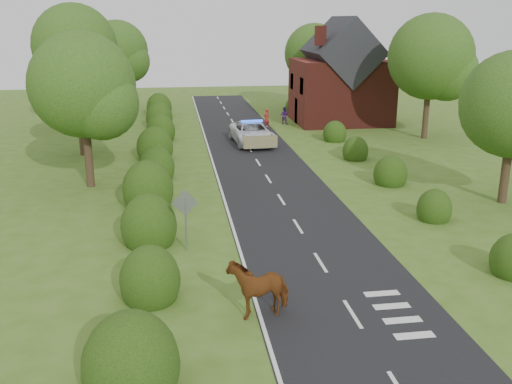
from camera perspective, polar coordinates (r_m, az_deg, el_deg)
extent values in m
plane|color=#43651A|center=(22.00, 6.46, -7.06)|extent=(120.00, 120.00, 0.00)
cube|color=black|center=(35.93, 0.45, 2.58)|extent=(6.00, 70.00, 0.02)
cube|color=white|center=(18.55, 9.63, -11.92)|extent=(0.12, 1.80, 0.01)
cube|color=white|center=(21.99, 6.47, -7.00)|extent=(0.12, 1.80, 0.01)
cube|color=white|center=(25.59, 4.22, -3.43)|extent=(0.12, 1.80, 0.01)
cube|color=white|center=(29.29, 2.54, -0.75)|extent=(0.12, 1.80, 0.01)
cube|color=white|center=(33.06, 1.24, 1.33)|extent=(0.12, 1.80, 0.01)
cube|color=white|center=(36.88, 0.21, 2.98)|extent=(0.12, 1.80, 0.01)
cube|color=white|center=(40.74, -0.63, 4.32)|extent=(0.12, 1.80, 0.01)
cube|color=white|center=(44.62, -1.32, 5.42)|extent=(0.12, 1.80, 0.01)
cube|color=white|center=(48.52, -1.91, 6.35)|extent=(0.12, 1.80, 0.01)
cube|color=white|center=(52.43, -2.41, 7.14)|extent=(0.12, 1.80, 0.01)
cube|color=white|center=(56.36, -2.84, 7.82)|extent=(0.12, 1.80, 0.01)
cube|color=white|center=(60.30, -3.22, 8.41)|extent=(0.12, 1.80, 0.01)
cube|color=white|center=(64.24, -3.55, 8.92)|extent=(0.12, 1.80, 0.01)
cube|color=white|center=(68.19, -3.84, 9.38)|extent=(0.12, 1.80, 0.01)
cube|color=white|center=(35.61, -4.17, 2.43)|extent=(0.12, 70.00, 0.01)
cube|color=white|center=(17.81, 15.56, -13.65)|extent=(1.20, 0.35, 0.01)
cube|color=white|center=(18.52, 14.43, -12.30)|extent=(1.20, 0.35, 0.01)
cube|color=white|center=(19.25, 13.41, -11.04)|extent=(1.20, 0.35, 0.01)
cube|color=white|center=(19.99, 12.46, -9.87)|extent=(1.20, 0.35, 0.01)
ellipsoid|color=#14340E|center=(14.88, -12.38, -16.63)|extent=(2.40, 2.52, 2.80)
ellipsoid|color=#14340E|center=(19.28, -10.54, -8.70)|extent=(2.00, 2.10, 2.40)
ellipsoid|color=#14340E|center=(23.87, -10.66, -3.38)|extent=(2.30, 2.41, 2.70)
ellipsoid|color=#14340E|center=(28.60, -10.75, 0.20)|extent=(2.50, 2.62, 3.00)
ellipsoid|color=#14340E|center=(33.44, -9.93, 2.43)|extent=(2.10, 2.20, 2.50)
ellipsoid|color=#14340E|center=(38.30, -10.08, 4.38)|extent=(2.40, 2.52, 2.80)
ellipsoid|color=#14340E|center=(44.18, -9.51, 5.99)|extent=(2.20, 2.31, 2.60)
ellipsoid|color=#14340E|center=(50.08, -9.65, 7.29)|extent=(2.30, 2.41, 2.70)
ellipsoid|color=#14340E|center=(56.01, -9.66, 8.32)|extent=(2.40, 2.52, 2.80)
ellipsoid|color=#14340E|center=(27.48, 17.39, -1.64)|extent=(1.60, 1.68, 1.90)
ellipsoid|color=#14340E|center=(32.80, 13.29, 1.75)|extent=(1.90, 2.00, 2.10)
ellipsoid|color=#14340E|center=(38.25, 9.91, 4.04)|extent=(1.70, 1.78, 2.00)
ellipsoid|color=#14340E|center=(43.94, 7.88, 5.79)|extent=(1.80, 1.89, 2.00)
ellipsoid|color=#14340E|center=(57.28, 3.81, 8.48)|extent=(1.70, 1.78, 2.00)
cylinder|color=#332316|center=(32.49, -16.45, 3.91)|extent=(0.44, 0.44, 3.96)
sphere|color=#174416|center=(31.92, -16.99, 10.22)|extent=(5.60, 5.60, 5.60)
sphere|color=#587823|center=(31.35, -15.20, 8.59)|extent=(3.92, 3.92, 3.92)
cylinder|color=#332316|center=(40.50, -17.08, 6.16)|extent=(0.44, 0.44, 3.74)
sphere|color=#174416|center=(40.05, -17.50, 10.94)|extent=(5.60, 5.60, 5.60)
sphere|color=#587823|center=(39.44, -16.09, 9.73)|extent=(3.92, 3.92, 3.92)
cylinder|color=#332316|center=(50.41, -17.23, 8.77)|extent=(0.44, 0.44, 4.84)
sphere|color=#174416|center=(50.04, -17.68, 13.75)|extent=(6.80, 6.80, 6.80)
sphere|color=#587823|center=(49.25, -16.28, 12.54)|extent=(4.76, 4.76, 4.76)
cylinder|color=#332316|center=(60.01, -13.44, 9.93)|extent=(0.44, 0.44, 4.18)
sphere|color=#174416|center=(59.70, -13.69, 13.55)|extent=(6.00, 6.00, 6.00)
sphere|color=#587823|center=(59.08, -12.64, 12.66)|extent=(4.20, 4.20, 4.20)
cylinder|color=#332316|center=(31.03, 23.71, 2.16)|extent=(0.44, 0.44, 3.52)
cylinder|color=#332316|center=(46.18, 16.66, 7.86)|extent=(0.44, 0.44, 4.40)
sphere|color=#174416|center=(45.77, 17.09, 12.80)|extent=(6.40, 6.40, 6.40)
sphere|color=#587823|center=(45.75, 18.62, 11.40)|extent=(4.48, 4.48, 4.48)
cylinder|color=#332316|center=(59.57, 5.72, 10.14)|extent=(0.44, 0.44, 3.96)
sphere|color=#174416|center=(59.26, 5.83, 13.60)|extent=(6.00, 6.00, 6.00)
sphere|color=#587823|center=(59.00, 6.96, 12.68)|extent=(4.20, 4.20, 4.20)
cylinder|color=gray|center=(22.78, -7.02, -3.24)|extent=(0.08, 0.08, 2.20)
cube|color=gray|center=(22.49, -7.10, -1.09)|extent=(1.06, 0.04, 1.06)
cube|color=maroon|center=(51.95, 8.43, 9.92)|extent=(8.00, 7.00, 5.50)
cube|color=black|center=(51.65, 8.60, 13.72)|extent=(5.94, 7.40, 5.94)
cube|color=maroon|center=(49.00, 6.46, 15.28)|extent=(0.80, 0.80, 1.60)
imported|color=#612D0C|center=(18.11, 0.25, -9.77)|extent=(2.36, 1.60, 1.53)
imported|color=white|center=(42.50, -0.41, 5.92)|extent=(3.06, 5.98, 1.62)
cube|color=yellow|center=(39.70, 0.46, 5.02)|extent=(2.41, 0.22, 0.89)
cube|color=blue|center=(42.34, -0.42, 7.10)|extent=(1.62, 0.39, 0.14)
imported|color=#A92124|center=(48.95, 1.06, 7.39)|extent=(0.71, 0.67, 1.63)
imported|color=#471961|center=(50.71, 2.84, 7.65)|extent=(0.93, 0.86, 1.53)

